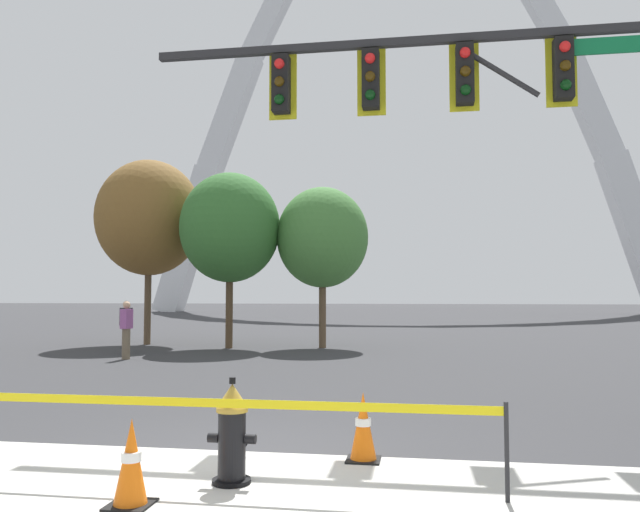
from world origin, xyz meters
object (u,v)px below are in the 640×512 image
Objects in this scene: traffic_cone_by_hydrant at (131,463)px; traffic_cone_mid_sidewalk at (363,427)px; monument_arch at (400,113)px; fire_hydrant at (232,433)px; traffic_signal_gantry at (495,116)px; pedestrian_walking_left at (126,329)px; pedestrian_standing_center at (126,326)px.

traffic_cone_by_hydrant is 1.00× the size of traffic_cone_mid_sidewalk.
traffic_cone_by_hydrant is 61.80m from monument_arch.
monument_arch is (-0.13, 57.68, 20.00)m from fire_hydrant.
fire_hydrant is at bearing -139.34° from traffic_cone_mid_sidewalk.
traffic_signal_gantry is (2.87, 3.57, 3.94)m from fire_hydrant.
monument_arch reaches higher than traffic_cone_mid_sidewalk.
traffic_cone_by_hydrant is (-0.65, -0.75, -0.11)m from fire_hydrant.
pedestrian_walking_left is (-7.41, 9.51, 0.46)m from traffic_cone_mid_sidewalk.
fire_hydrant is 1.51m from traffic_cone_mid_sidewalk.
traffic_cone_mid_sidewalk is (1.15, 0.98, -0.11)m from fire_hydrant.
traffic_cone_mid_sidewalk is at bearing -53.57° from pedestrian_standing_center.
fire_hydrant is 0.62× the size of pedestrian_standing_center.
pedestrian_walking_left and pedestrian_standing_center have the same top height.
traffic_signal_gantry is at bearing 50.86° from traffic_cone_by_hydrant.
monument_arch is at bearing 82.59° from pedestrian_walking_left.
pedestrian_standing_center reaches higher than traffic_cone_by_hydrant.
traffic_cone_by_hydrant is 0.09× the size of traffic_signal_gantry.
monument_arch is (-1.28, 56.70, 20.10)m from traffic_cone_mid_sidewalk.
pedestrian_walking_left is (-6.27, 10.50, 0.35)m from fire_hydrant.
traffic_cone_by_hydrant is at bearing -135.98° from traffic_cone_mid_sidewalk.
traffic_signal_gantry reaches higher than traffic_cone_mid_sidewalk.
monument_arch is 32.74× the size of pedestrian_walking_left.
pedestrian_standing_center is at bearing -98.71° from monument_arch.
monument_arch is at bearing 91.29° from traffic_cone_mid_sidewalk.
monument_arch reaches higher than traffic_cone_by_hydrant.
fire_hydrant is 0.13× the size of traffic_signal_gantry.
pedestrian_standing_center is (-9.97, 8.59, -3.59)m from traffic_signal_gantry.
pedestrian_standing_center is (-6.97, -45.52, -19.65)m from monument_arch.
pedestrian_standing_center is at bearing 120.29° from fire_hydrant.
fire_hydrant is at bearing -89.87° from monument_arch.
monument_arch is at bearing 81.29° from pedestrian_standing_center.
traffic_cone_by_hydrant is 0.01× the size of monument_arch.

